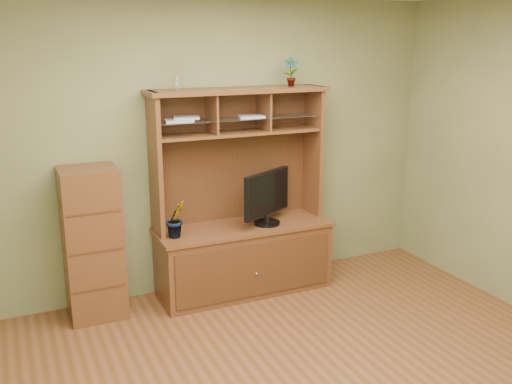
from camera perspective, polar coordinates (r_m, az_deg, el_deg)
room at (r=3.57m, az=6.94°, el=-0.81°), size 4.54×4.04×2.74m
media_hutch at (r=5.36m, az=-1.36°, el=-4.56°), size 1.66×0.61×1.90m
monitor at (r=5.25m, az=1.12°, el=-0.47°), size 0.58×0.35×0.50m
orchid_plant at (r=4.98m, az=-8.01°, el=-2.67°), size 0.22×0.19×0.33m
top_plant at (r=5.35m, az=3.49°, el=11.93°), size 0.16×0.13×0.27m
reed_diffuser at (r=4.94m, az=-7.93°, el=11.44°), size 0.06×0.06×0.31m
magazines at (r=5.05m, az=-5.09°, el=7.36°), size 0.94×0.22×0.04m
side_cabinet at (r=5.02m, az=-16.00°, el=-4.97°), size 0.47×0.43×1.30m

